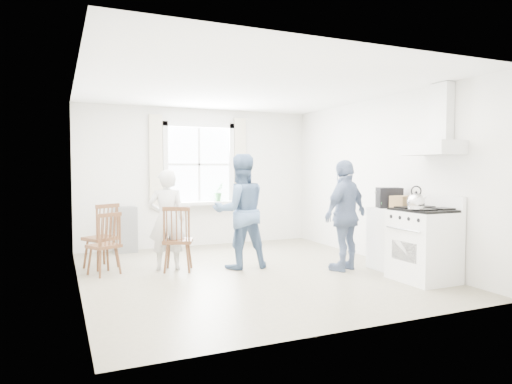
% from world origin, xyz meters
% --- Properties ---
extents(room_shell, '(4.62, 5.12, 2.64)m').
position_xyz_m(room_shell, '(0.00, 0.00, 1.30)').
color(room_shell, gray).
rests_on(room_shell, ground).
extents(window_assembly, '(1.88, 0.24, 1.70)m').
position_xyz_m(window_assembly, '(0.00, 2.45, 1.46)').
color(window_assembly, white).
rests_on(window_assembly, room_shell).
extents(range_hood, '(0.45, 0.76, 0.94)m').
position_xyz_m(range_hood, '(2.07, -1.35, 1.90)').
color(range_hood, silver).
rests_on(range_hood, room_shell).
extents(shelf_unit, '(0.40, 0.30, 0.80)m').
position_xyz_m(shelf_unit, '(-1.40, 2.33, 0.40)').
color(shelf_unit, slate).
rests_on(shelf_unit, ground).
extents(gas_stove, '(0.68, 0.76, 1.12)m').
position_xyz_m(gas_stove, '(1.91, -1.35, 0.48)').
color(gas_stove, white).
rests_on(gas_stove, ground).
extents(kettle, '(0.22, 0.22, 0.31)m').
position_xyz_m(kettle, '(1.65, -1.48, 1.05)').
color(kettle, silver).
rests_on(kettle, gas_stove).
extents(low_cabinet, '(0.50, 0.55, 0.90)m').
position_xyz_m(low_cabinet, '(1.98, -0.65, 0.45)').
color(low_cabinet, silver).
rests_on(low_cabinet, ground).
extents(stereo_stack, '(0.42, 0.41, 0.30)m').
position_xyz_m(stereo_stack, '(1.96, -0.60, 1.05)').
color(stereo_stack, black).
rests_on(stereo_stack, low_cabinet).
extents(cardboard_box, '(0.35, 0.29, 0.19)m').
position_xyz_m(cardboard_box, '(1.96, -0.87, 1.00)').
color(cardboard_box, olive).
rests_on(cardboard_box, low_cabinet).
extents(windsor_chair_a, '(0.55, 0.55, 0.97)m').
position_xyz_m(windsor_chair_a, '(-1.85, 1.08, 0.59)').
color(windsor_chair_a, '#4A2B17').
rests_on(windsor_chair_a, ground).
extents(windsor_chair_b, '(0.51, 0.51, 0.95)m').
position_xyz_m(windsor_chair_b, '(-0.93, 0.42, 0.58)').
color(windsor_chair_b, '#4A2B17').
rests_on(windsor_chair_b, ground).
extents(windsor_chair_c, '(0.49, 0.49, 0.88)m').
position_xyz_m(windsor_chair_c, '(-1.86, 0.61, 0.54)').
color(windsor_chair_c, '#4A2B17').
rests_on(windsor_chair_c, ground).
extents(person_left, '(0.65, 0.65, 1.46)m').
position_xyz_m(person_left, '(-1.02, 0.66, 0.73)').
color(person_left, silver).
rests_on(person_left, ground).
extents(person_mid, '(0.87, 0.87, 1.69)m').
position_xyz_m(person_mid, '(-0.00, 0.33, 0.84)').
color(person_mid, '#4B668C').
rests_on(person_mid, ground).
extents(person_right, '(1.23, 1.23, 1.60)m').
position_xyz_m(person_right, '(1.34, -0.41, 0.80)').
color(person_right, navy).
rests_on(person_right, ground).
extents(potted_plant, '(0.25, 0.25, 0.35)m').
position_xyz_m(potted_plant, '(0.36, 2.36, 1.02)').
color(potted_plant, '#306C36').
rests_on(potted_plant, window_assembly).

